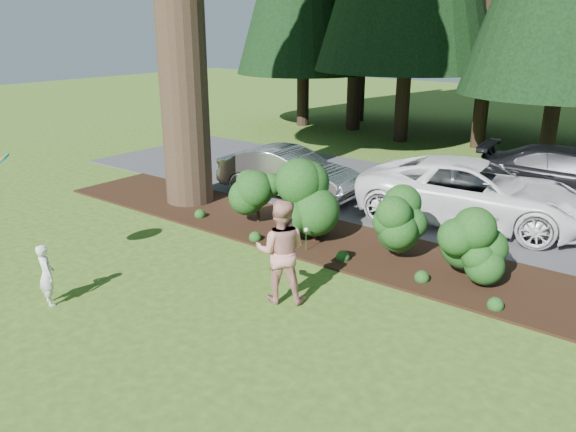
% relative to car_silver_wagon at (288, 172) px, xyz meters
% --- Properties ---
extents(ground, '(80.00, 80.00, 0.00)m').
position_rel_car_silver_wagon_xyz_m(ground, '(2.82, -5.45, -0.69)').
color(ground, '#345117').
rests_on(ground, ground).
extents(mulch_bed, '(16.00, 2.50, 0.05)m').
position_rel_car_silver_wagon_xyz_m(mulch_bed, '(2.82, -2.20, -0.67)').
color(mulch_bed, black).
rests_on(mulch_bed, ground).
extents(driveway, '(22.00, 6.00, 0.03)m').
position_rel_car_silver_wagon_xyz_m(driveway, '(2.82, 2.05, -0.68)').
color(driveway, '#38383A').
rests_on(driveway, ground).
extents(shrub_row, '(6.53, 1.60, 1.61)m').
position_rel_car_silver_wagon_xyz_m(shrub_row, '(3.59, -2.31, 0.11)').
color(shrub_row, '#153F13').
rests_on(shrub_row, ground).
extents(lily_cluster, '(0.69, 0.09, 0.57)m').
position_rel_car_silver_wagon_xyz_m(lily_cluster, '(2.52, -3.05, -0.20)').
color(lily_cluster, '#153F13').
rests_on(lily_cluster, ground).
extents(car_silver_wagon, '(4.14, 1.75, 1.33)m').
position_rel_car_silver_wagon_xyz_m(car_silver_wagon, '(0.00, 0.00, 0.00)').
color(car_silver_wagon, '#A7A7AC').
rests_on(car_silver_wagon, driveway).
extents(car_white_suv, '(5.74, 3.29, 1.51)m').
position_rel_car_silver_wagon_xyz_m(car_white_suv, '(4.89, 0.91, 0.09)').
color(car_white_suv, white).
rests_on(car_white_suv, driveway).
extents(car_dark_suv, '(4.99, 2.44, 1.40)m').
position_rel_car_silver_wagon_xyz_m(car_dark_suv, '(6.31, 4.35, 0.03)').
color(car_dark_suv, black).
rests_on(car_dark_suv, driveway).
extents(child, '(0.46, 0.36, 1.10)m').
position_rel_car_silver_wagon_xyz_m(child, '(0.66, -7.59, -0.15)').
color(child, silver).
rests_on(child, ground).
extents(adult, '(1.12, 1.06, 1.83)m').
position_rel_car_silver_wagon_xyz_m(adult, '(3.72, -5.04, 0.22)').
color(adult, '#AC2617').
rests_on(adult, ground).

